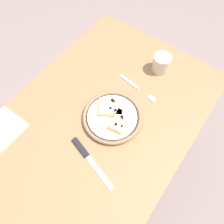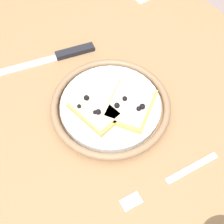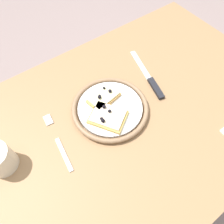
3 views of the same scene
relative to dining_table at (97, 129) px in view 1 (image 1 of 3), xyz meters
name	(u,v)px [view 1 (image 1 of 3)]	position (x,y,z in m)	size (l,w,h in m)	color
ground_plane	(103,165)	(0.00, 0.00, -0.62)	(6.00, 6.00, 0.00)	gray
dining_table	(97,129)	(0.00, 0.00, 0.00)	(1.10, 0.72, 0.71)	#936D47
plate	(112,117)	(-0.05, 0.05, 0.10)	(0.24, 0.24, 0.02)	white
pizza_slice_near	(120,121)	(-0.05, 0.08, 0.11)	(0.11, 0.08, 0.03)	tan
pizza_slice_far	(111,107)	(-0.08, 0.02, 0.11)	(0.13, 0.13, 0.03)	tan
knife	(86,154)	(0.13, 0.05, 0.09)	(0.08, 0.24, 0.01)	silver
fork	(138,88)	(-0.24, 0.05, 0.09)	(0.04, 0.20, 0.00)	silver
cup	(161,63)	(-0.39, 0.07, 0.12)	(0.08, 0.08, 0.08)	beige
napkin	(3,128)	(0.25, -0.28, 0.09)	(0.14, 0.15, 0.00)	white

